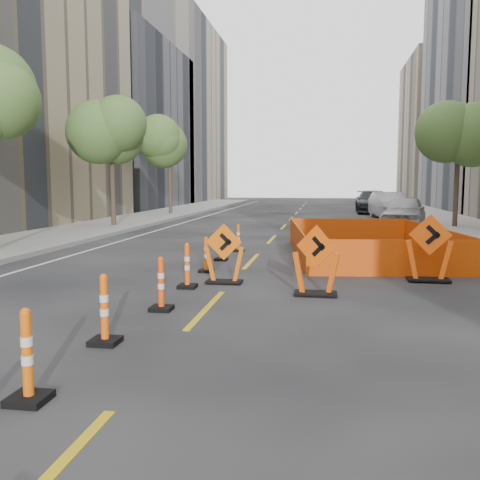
% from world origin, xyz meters
% --- Properties ---
extents(ground_plane, '(140.00, 140.00, 0.00)m').
position_xyz_m(ground_plane, '(0.00, 0.00, 0.00)').
color(ground_plane, black).
extents(sidewalk_left, '(4.00, 90.00, 0.15)m').
position_xyz_m(sidewalk_left, '(-9.00, 12.00, 0.07)').
color(sidewalk_left, gray).
rests_on(sidewalk_left, ground).
extents(bld_left_d, '(12.00, 16.00, 14.00)m').
position_xyz_m(bld_left_d, '(-17.00, 39.20, 7.00)').
color(bld_left_d, '#4C4C51').
rests_on(bld_left_d, ground).
extents(bld_left_e, '(12.00, 20.00, 20.00)m').
position_xyz_m(bld_left_e, '(-17.00, 55.60, 10.00)').
color(bld_left_e, gray).
rests_on(bld_left_e, ground).
extents(bld_right_e, '(12.00, 14.00, 16.00)m').
position_xyz_m(bld_right_e, '(17.00, 58.60, 8.00)').
color(bld_right_e, tan).
rests_on(bld_right_e, ground).
extents(tree_l_c, '(2.80, 2.80, 5.95)m').
position_xyz_m(tree_l_c, '(-8.40, 20.00, 4.53)').
color(tree_l_c, '#382B1E').
rests_on(tree_l_c, ground).
extents(tree_l_d, '(2.80, 2.80, 5.95)m').
position_xyz_m(tree_l_d, '(-8.40, 30.00, 4.53)').
color(tree_l_d, '#382B1E').
rests_on(tree_l_d, ground).
extents(tree_r_c, '(2.80, 2.80, 5.95)m').
position_xyz_m(tree_r_c, '(8.40, 22.00, 4.53)').
color(tree_r_c, '#382B1E').
rests_on(tree_r_c, ground).
extents(channelizer_2, '(0.41, 0.41, 1.03)m').
position_xyz_m(channelizer_2, '(-0.95, -0.40, 0.52)').
color(channelizer_2, '#DF5A09').
rests_on(channelizer_2, ground).
extents(channelizer_3, '(0.41, 0.41, 1.04)m').
position_xyz_m(channelizer_3, '(-0.99, 1.67, 0.52)').
color(channelizer_3, '#F4540A').
rests_on(channelizer_3, ground).
extents(channelizer_4, '(0.39, 0.39, 0.99)m').
position_xyz_m(channelizer_4, '(-0.79, 3.75, 0.50)').
color(channelizer_4, '#EB4509').
rests_on(channelizer_4, ground).
extents(channelizer_5, '(0.40, 0.40, 1.00)m').
position_xyz_m(channelizer_5, '(-0.85, 5.83, 0.50)').
color(channelizer_5, '#FA530A').
rests_on(channelizer_5, ground).
extents(channelizer_6, '(0.37, 0.37, 0.93)m').
position_xyz_m(channelizer_6, '(-0.90, 7.91, 0.46)').
color(channelizer_6, '#DD4E09').
rests_on(channelizer_6, ground).
extents(channelizer_7, '(0.37, 0.37, 0.95)m').
position_xyz_m(channelizer_7, '(-0.91, 9.99, 0.48)').
color(channelizer_7, orange).
rests_on(channelizer_7, ground).
extents(channelizer_8, '(0.36, 0.36, 0.92)m').
position_xyz_m(channelizer_8, '(-0.73, 12.07, 0.46)').
color(channelizer_8, '#DB5209').
rests_on(channelizer_8, ground).
extents(chevron_sign_left, '(0.93, 0.57, 1.39)m').
position_xyz_m(chevron_sign_left, '(-0.15, 6.49, 0.69)').
color(chevron_sign_left, '#DD5C09').
rests_on(chevron_sign_left, ground).
extents(chevron_sign_center, '(1.13, 0.94, 1.46)m').
position_xyz_m(chevron_sign_center, '(1.97, 5.50, 0.73)').
color(chevron_sign_center, '#E05009').
rests_on(chevron_sign_center, ground).
extents(chevron_sign_right, '(1.15, 0.81, 1.59)m').
position_xyz_m(chevron_sign_right, '(4.55, 7.46, 0.80)').
color(chevron_sign_right, '#FF540A').
rests_on(chevron_sign_right, ground).
extents(safety_fence, '(5.19, 7.85, 0.92)m').
position_xyz_m(safety_fence, '(3.42, 11.67, 0.46)').
color(safety_fence, '#D9430B').
rests_on(safety_fence, ground).
extents(parked_car_near, '(2.93, 5.16, 1.66)m').
position_xyz_m(parked_car_near, '(6.00, 22.11, 0.83)').
color(parked_car_near, '#AFB0B1').
rests_on(parked_car_near, ground).
extents(parked_car_mid, '(2.30, 5.23, 1.67)m').
position_xyz_m(parked_car_mid, '(6.07, 28.99, 0.84)').
color(parked_car_mid, '#B2B1B7').
rests_on(parked_car_mid, ground).
extents(parked_car_far, '(2.42, 5.72, 1.65)m').
position_xyz_m(parked_car_far, '(5.49, 35.10, 0.82)').
color(parked_car_far, black).
rests_on(parked_car_far, ground).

